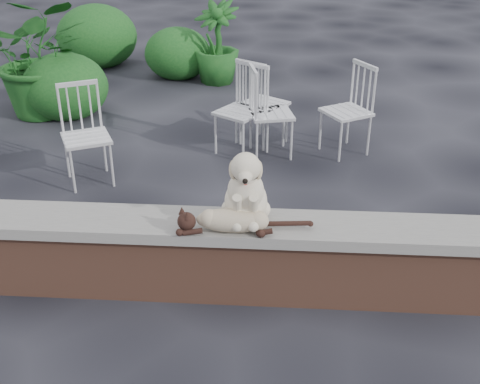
# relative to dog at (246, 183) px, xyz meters

# --- Properties ---
(ground) EXTENTS (60.00, 60.00, 0.00)m
(ground) POSITION_rel_dog_xyz_m (0.15, -0.04, -0.85)
(ground) COLOR black
(ground) RESTS_ON ground
(brick_wall) EXTENTS (6.00, 0.30, 0.50)m
(brick_wall) POSITION_rel_dog_xyz_m (0.15, -0.04, -0.60)
(brick_wall) COLOR brown
(brick_wall) RESTS_ON ground
(capstone) EXTENTS (6.20, 0.40, 0.08)m
(capstone) POSITION_rel_dog_xyz_m (0.15, -0.04, -0.31)
(capstone) COLOR slate
(capstone) RESTS_ON brick_wall
(dog) EXTENTS (0.37, 0.48, 0.55)m
(dog) POSITION_rel_dog_xyz_m (0.00, 0.00, 0.00)
(dog) COLOR #C7B599
(dog) RESTS_ON capstone
(cat) EXTENTS (1.05, 0.29, 0.18)m
(cat) POSITION_rel_dog_xyz_m (-0.08, -0.15, -0.18)
(cat) COLOR tan
(cat) RESTS_ON capstone
(chair_b) EXTENTS (0.77, 0.77, 0.94)m
(chair_b) POSITION_rel_dog_xyz_m (-0.20, 2.40, -0.38)
(chair_b) COLOR silver
(chair_b) RESTS_ON ground
(chair_e) EXTENTS (0.67, 0.67, 0.94)m
(chair_e) POSITION_rel_dog_xyz_m (0.12, 2.38, -0.38)
(chair_e) COLOR silver
(chair_e) RESTS_ON ground
(chair_a) EXTENTS (0.75, 0.75, 0.94)m
(chair_a) POSITION_rel_dog_xyz_m (-1.59, 1.61, -0.38)
(chair_a) COLOR silver
(chair_a) RESTS_ON ground
(chair_d) EXTENTS (0.77, 0.77, 0.94)m
(chair_d) POSITION_rel_dog_xyz_m (0.89, 2.48, -0.38)
(chair_d) COLOR silver
(chair_d) RESTS_ON ground
(chair_c) EXTENTS (0.78, 0.78, 0.94)m
(chair_c) POSITION_rel_dog_xyz_m (0.04, 2.67, -0.38)
(chair_c) COLOR silver
(chair_c) RESTS_ON ground
(potted_plant_a) EXTENTS (1.45, 1.31, 1.43)m
(potted_plant_a) POSITION_rel_dog_xyz_m (-2.66, 3.41, -0.14)
(potted_plant_a) COLOR #164D1A
(potted_plant_a) RESTS_ON ground
(potted_plant_b) EXTENTS (0.85, 0.85, 1.12)m
(potted_plant_b) POSITION_rel_dog_xyz_m (-0.69, 4.84, -0.29)
(potted_plant_b) COLOR #164D1A
(potted_plant_b) RESTS_ON ground
(shrubbery) EXTENTS (2.41, 3.27, 0.97)m
(shrubbery) POSITION_rel_dog_xyz_m (-2.24, 4.84, -0.46)
(shrubbery) COLOR #164D1A
(shrubbery) RESTS_ON ground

